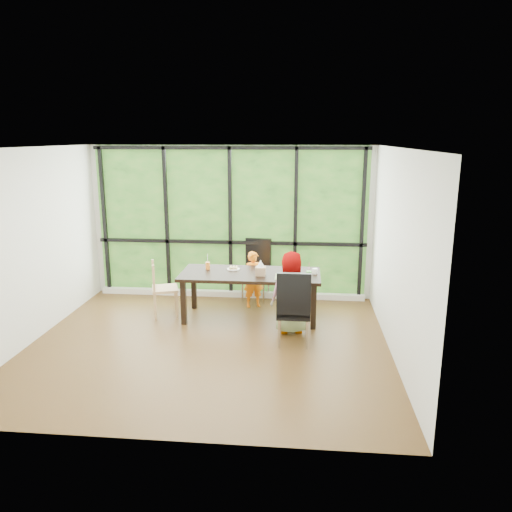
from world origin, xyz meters
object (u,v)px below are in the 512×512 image
object	(u,v)px
plate_far	(233,269)
plate_near	(288,277)
dining_table	(250,296)
green_cup	(309,275)
chair_window_leather	(256,271)
orange_cup	(208,266)
white_mug	(315,271)
chair_end_beech	(165,289)
chair_interior_leather	(294,307)
child_toddler	(254,279)
tissue_box	(261,271)
child_older	(290,293)

from	to	relation	value
plate_far	plate_near	xyz separation A→B (m)	(0.89, -0.40, 0.00)
dining_table	green_cup	distance (m)	1.05
dining_table	plate_far	distance (m)	0.51
chair_window_leather	orange_cup	world-z (taller)	chair_window_leather
plate_near	white_mug	bearing A→B (deg)	32.35
chair_window_leather	chair_end_beech	bearing A→B (deg)	-137.62
chair_interior_leather	orange_cup	size ratio (longest dim) A/B	9.26
chair_end_beech	white_mug	xyz separation A→B (m)	(2.40, 0.05, 0.34)
child_toddler	tissue_box	world-z (taller)	child_toddler
plate_far	green_cup	world-z (taller)	green_cup
chair_window_leather	child_older	size ratio (longest dim) A/B	0.88
chair_interior_leather	green_cup	xyz separation A→B (m)	(0.21, 0.67, 0.27)
chair_interior_leather	child_older	world-z (taller)	child_older
chair_interior_leather	white_mug	world-z (taller)	chair_interior_leather
plate_near	child_toddler	bearing A→B (deg)	127.39
child_older	orange_cup	xyz separation A→B (m)	(-1.36, 0.69, 0.20)
chair_window_leather	white_mug	distance (m)	1.35
chair_window_leather	green_cup	world-z (taller)	chair_window_leather
chair_end_beech	plate_far	distance (m)	1.15
green_cup	orange_cup	bearing A→B (deg)	165.42
green_cup	chair_end_beech	bearing A→B (deg)	173.70
chair_end_beech	plate_near	xyz separation A→B (m)	(1.98, -0.21, 0.31)
dining_table	tissue_box	world-z (taller)	tissue_box
chair_window_leather	orange_cup	bearing A→B (deg)	-124.55
dining_table	tissue_box	size ratio (longest dim) A/B	14.24
child_toddler	green_cup	size ratio (longest dim) A/B	7.63
child_older	orange_cup	size ratio (longest dim) A/B	10.51
chair_interior_leather	plate_near	xyz separation A→B (m)	(-0.11, 0.72, 0.22)
chair_window_leather	chair_end_beech	distance (m)	1.66
chair_end_beech	tissue_box	size ratio (longest dim) A/B	5.85
dining_table	child_toddler	world-z (taller)	child_toddler
chair_end_beech	orange_cup	xyz separation A→B (m)	(0.68, 0.17, 0.36)
dining_table	chair_window_leather	xyz separation A→B (m)	(-0.00, 0.90, 0.17)
orange_cup	white_mug	distance (m)	1.72
chair_window_leather	child_older	world-z (taller)	child_older
chair_interior_leather	orange_cup	distance (m)	1.81
plate_far	dining_table	bearing A→B (deg)	-31.42
plate_near	tissue_box	distance (m)	0.44
orange_cup	white_mug	world-z (taller)	orange_cup
dining_table	child_older	bearing A→B (deg)	-39.04
white_mug	plate_far	bearing A→B (deg)	174.03
chair_interior_leather	child_older	xyz separation A→B (m)	(-0.06, 0.41, 0.07)
orange_cup	tissue_box	world-z (taller)	tissue_box
chair_window_leather	chair_interior_leather	bearing A→B (deg)	-59.98
child_older	white_mug	xyz separation A→B (m)	(0.36, 0.57, 0.18)
green_cup	white_mug	xyz separation A→B (m)	(0.10, 0.30, -0.02)
green_cup	chair_window_leather	bearing A→B (deg)	128.10
child_toddler	orange_cup	distance (m)	0.88
chair_interior_leather	child_toddler	bearing A→B (deg)	-64.92
plate_far	orange_cup	bearing A→B (deg)	-177.35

